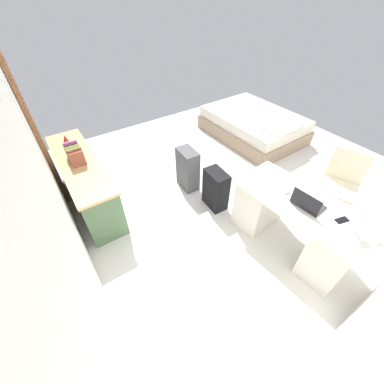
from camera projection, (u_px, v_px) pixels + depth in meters
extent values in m
plane|color=silver|center=(236.00, 188.00, 3.87)|extent=(5.74, 5.74, 0.00)
cube|color=silver|center=(40.00, 174.00, 1.99)|extent=(4.31, 0.10, 2.66)
cube|color=brown|center=(35.00, 128.00, 3.21)|extent=(0.88, 0.05, 2.04)
cube|color=silver|center=(302.00, 203.00, 2.61)|extent=(1.49, 0.78, 0.04)
cube|color=beige|center=(333.00, 252.00, 2.58)|extent=(0.45, 0.63, 0.69)
cube|color=beige|center=(260.00, 202.00, 3.14)|extent=(0.45, 0.63, 0.69)
cylinder|color=black|center=(324.00, 212.00, 3.46)|extent=(0.52, 0.52, 0.04)
cylinder|color=black|center=(329.00, 202.00, 3.33)|extent=(0.06, 0.06, 0.42)
cube|color=beige|center=(337.00, 188.00, 3.16)|extent=(0.59, 0.59, 0.08)
cube|color=beige|center=(348.00, 165.00, 3.11)|extent=(0.43, 0.21, 0.44)
cube|color=#4C6B47|center=(86.00, 183.00, 3.42)|extent=(1.76, 0.44, 0.69)
cube|color=tan|center=(78.00, 162.00, 3.17)|extent=(1.80, 0.48, 0.04)
cube|color=#415B3C|center=(114.00, 201.00, 3.37)|extent=(0.67, 0.01, 0.24)
cube|color=#415B3C|center=(96.00, 172.00, 3.86)|extent=(0.67, 0.01, 0.24)
cube|color=gray|center=(252.00, 129.00, 5.01)|extent=(1.92, 1.43, 0.28)
cube|color=silver|center=(254.00, 118.00, 4.85)|extent=(1.86, 1.37, 0.20)
cube|color=white|center=(283.00, 124.00, 4.34)|extent=(0.49, 0.69, 0.10)
cube|color=black|center=(216.00, 189.00, 3.39)|extent=(0.37, 0.24, 0.59)
cube|color=#4C4C51|center=(188.00, 169.00, 3.69)|extent=(0.37, 0.24, 0.66)
cube|color=#333338|center=(308.00, 204.00, 2.56)|extent=(0.33, 0.25, 0.02)
cube|color=black|center=(306.00, 202.00, 2.45)|extent=(0.31, 0.04, 0.19)
ellipsoid|color=white|center=(287.00, 191.00, 2.71)|extent=(0.07, 0.10, 0.03)
cube|color=black|center=(342.00, 220.00, 2.41)|extent=(0.10, 0.15, 0.01)
cylinder|color=silver|center=(355.00, 233.00, 2.28)|extent=(0.11, 0.11, 0.01)
cylinder|color=silver|center=(362.00, 223.00, 2.19)|extent=(0.02, 0.02, 0.28)
cone|color=white|center=(365.00, 208.00, 2.12)|extent=(0.11, 0.11, 0.09)
cube|color=#96493A|center=(78.00, 159.00, 3.01)|extent=(0.04, 0.17, 0.20)
cube|color=brown|center=(77.00, 157.00, 3.02)|extent=(0.03, 0.17, 0.23)
cube|color=#68A62A|center=(76.00, 156.00, 3.05)|extent=(0.03, 0.17, 0.22)
cube|color=#4F6F3A|center=(75.00, 154.00, 3.07)|extent=(0.04, 0.17, 0.22)
cube|color=#7D376A|center=(74.00, 154.00, 3.11)|extent=(0.03, 0.17, 0.19)
cube|color=brown|center=(74.00, 152.00, 3.13)|extent=(0.04, 0.17, 0.19)
cube|color=#915995|center=(72.00, 150.00, 3.14)|extent=(0.03, 0.17, 0.23)
cube|color=brown|center=(72.00, 150.00, 3.18)|extent=(0.04, 0.17, 0.19)
cone|color=red|center=(65.00, 139.00, 3.47)|extent=(0.08, 0.08, 0.11)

